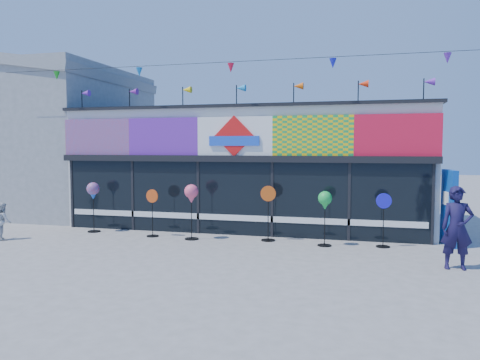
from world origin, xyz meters
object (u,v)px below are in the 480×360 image
(blue_sign, at_px, (449,208))
(spinner_4, at_px, (325,202))
(adult_man, at_px, (457,228))
(spinner_1, at_px, (152,212))
(spinner_2, at_px, (191,195))
(spinner_5, at_px, (383,219))
(child, at_px, (3,221))
(spinner_3, at_px, (268,212))
(spinner_0, at_px, (93,192))

(blue_sign, bearing_deg, spinner_4, -170.42)
(adult_man, bearing_deg, blue_sign, 81.25)
(spinner_1, distance_m, spinner_2, 1.44)
(spinner_1, xyz_separation_m, spinner_5, (6.83, 0.20, 0.02))
(child, bearing_deg, spinner_2, -127.60)
(spinner_5, height_order, child, spinner_5)
(spinner_4, distance_m, child, 9.52)
(blue_sign, relative_size, spinner_2, 1.28)
(spinner_3, height_order, spinner_5, spinner_3)
(blue_sign, relative_size, spinner_4, 1.38)
(blue_sign, relative_size, adult_man, 1.13)
(blue_sign, bearing_deg, spinner_3, -179.08)
(spinner_4, distance_m, spinner_5, 1.65)
(spinner_3, bearing_deg, spinner_0, -179.77)
(blue_sign, distance_m, adult_man, 2.76)
(blue_sign, bearing_deg, spinner_2, -178.45)
(blue_sign, xyz_separation_m, spinner_3, (-5.02, -0.66, -0.21))
(spinner_0, xyz_separation_m, adult_man, (10.53, -2.05, -0.35))
(blue_sign, height_order, spinner_1, blue_sign)
(spinner_0, relative_size, spinner_4, 1.05)
(spinner_1, distance_m, child, 4.41)
(spinner_2, relative_size, child, 1.49)
(blue_sign, bearing_deg, adult_man, -102.34)
(spinner_1, height_order, spinner_3, spinner_3)
(spinner_0, bearing_deg, spinner_3, 0.23)
(spinner_4, relative_size, adult_man, 0.82)
(spinner_1, relative_size, spinner_3, 0.90)
(spinner_0, bearing_deg, spinner_5, -0.24)
(blue_sign, relative_size, child, 1.91)
(blue_sign, relative_size, spinner_3, 1.30)
(spinner_0, xyz_separation_m, child, (-1.92, -1.80, -0.74))
(blue_sign, height_order, spinner_4, blue_sign)
(spinner_5, relative_size, child, 1.35)
(spinner_3, bearing_deg, spinner_1, -175.86)
(spinner_0, height_order, spinner_5, spinner_0)
(spinner_4, height_order, adult_man, adult_man)
(child, bearing_deg, spinner_1, -121.65)
(spinner_1, height_order, spinner_5, spinner_5)
(spinner_0, xyz_separation_m, spinner_5, (9.02, -0.04, -0.50))
(spinner_2, height_order, child, spinner_2)
(blue_sign, relative_size, spinner_5, 1.42)
(spinner_0, bearing_deg, blue_sign, 3.64)
(spinner_1, relative_size, spinner_4, 0.95)
(spinner_5, distance_m, adult_man, 2.52)
(spinner_0, xyz_separation_m, spinner_1, (2.19, -0.24, -0.52))
(spinner_2, bearing_deg, adult_man, -13.63)
(spinner_3, relative_size, adult_man, 0.86)
(spinner_0, height_order, spinner_3, spinner_3)
(spinner_1, bearing_deg, spinner_4, -0.55)
(spinner_1, bearing_deg, spinner_2, -5.15)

